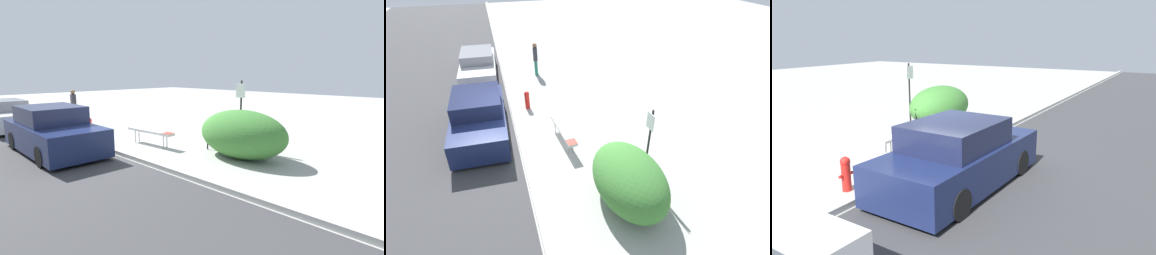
# 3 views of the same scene
# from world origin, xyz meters

# --- Properties ---
(ground_plane) EXTENTS (60.00, 60.00, 0.00)m
(ground_plane) POSITION_xyz_m (0.00, 0.00, 0.00)
(ground_plane) COLOR #9E9E99
(road_strip) EXTENTS (60.00, 10.00, 0.01)m
(road_strip) POSITION_xyz_m (0.00, -5.15, 0.00)
(road_strip) COLOR #38383A
(road_strip) RESTS_ON ground_plane
(curb) EXTENTS (60.00, 0.20, 0.13)m
(curb) POSITION_xyz_m (0.00, 0.00, 0.07)
(curb) COLOR #A8A8A3
(curb) RESTS_ON ground_plane
(bench) EXTENTS (2.14, 0.45, 0.56)m
(bench) POSITION_xyz_m (0.58, 1.45, 0.50)
(bench) COLOR #99999E
(bench) RESTS_ON ground_plane
(bike_rack) EXTENTS (0.55, 0.06, 0.83)m
(bike_rack) POSITION_xyz_m (2.65, 2.43, 0.50)
(bike_rack) COLOR black
(bike_rack) RESTS_ON ground_plane
(sign_post) EXTENTS (0.36, 0.08, 2.30)m
(sign_post) POSITION_xyz_m (3.13, 3.27, 1.38)
(sign_post) COLOR black
(sign_post) RESTS_ON ground_plane
(fire_hydrant) EXTENTS (0.36, 0.22, 0.77)m
(fire_hydrant) POSITION_xyz_m (-2.36, 0.62, 0.41)
(fire_hydrant) COLOR red
(fire_hydrant) RESTS_ON ground_plane
(shrub_hedge) EXTENTS (2.89, 1.78, 1.46)m
(shrub_hedge) POSITION_xyz_m (3.81, 2.40, 0.73)
(shrub_hedge) COLOR #3D7A33
(shrub_hedge) RESTS_ON ground_plane
(parked_car_near) EXTENTS (4.40, 1.97, 1.50)m
(parked_car_near) POSITION_xyz_m (-0.91, -1.32, 0.67)
(parked_car_near) COLOR black
(parked_car_near) RESTS_ON ground_plane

